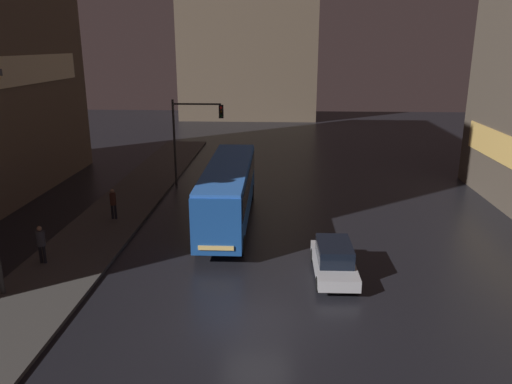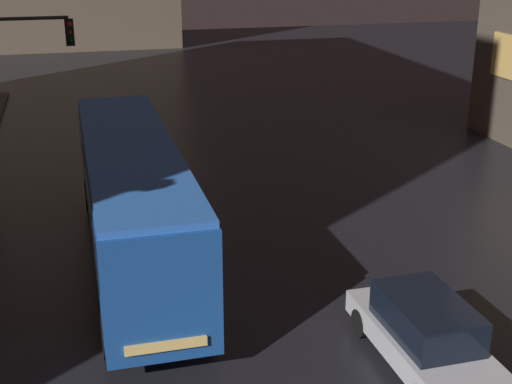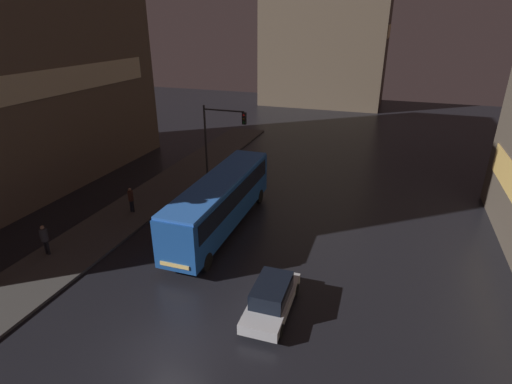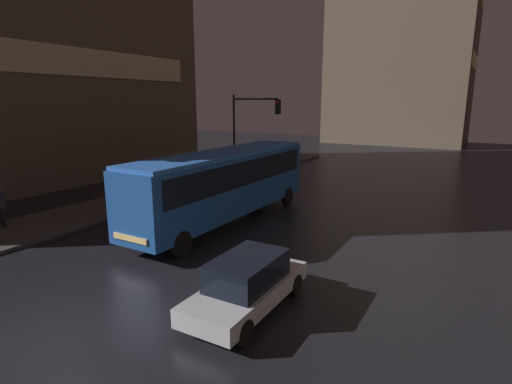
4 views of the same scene
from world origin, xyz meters
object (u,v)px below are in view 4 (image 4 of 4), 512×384
at_px(bus_near, 225,179).
at_px(traffic_light_main, 249,125).
at_px(car_taxi, 247,283).
at_px(pedestrian_mid, 0,204).
at_px(pedestrian_near, 128,184).

distance_m(bus_near, traffic_light_main, 8.55).
distance_m(car_taxi, pedestrian_mid, 13.19).
bearing_deg(pedestrian_near, traffic_light_main, -2.83).
xyz_separation_m(pedestrian_mid, traffic_light_main, (4.53, 13.74, 2.95)).
bearing_deg(traffic_light_main, bus_near, -66.08).
bearing_deg(bus_near, pedestrian_mid, 37.52).
xyz_separation_m(car_taxi, pedestrian_mid, (-13.18, 0.34, 0.45)).
bearing_deg(pedestrian_mid, car_taxi, -62.24).
bearing_deg(bus_near, car_taxi, 128.69).
relative_size(pedestrian_mid, traffic_light_main, 0.29).
height_order(bus_near, car_taxi, bus_near).
relative_size(car_taxi, pedestrian_mid, 2.43).
bearing_deg(traffic_light_main, pedestrian_mid, -108.26).
relative_size(bus_near, car_taxi, 2.72).
bearing_deg(bus_near, traffic_light_main, -66.53).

